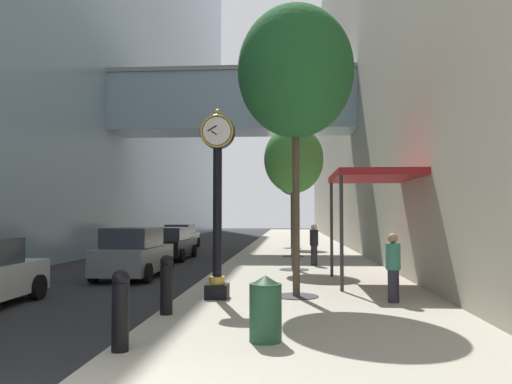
# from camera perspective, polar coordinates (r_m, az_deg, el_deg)

# --- Properties ---
(ground_plane) EXTENTS (110.00, 110.00, 0.00)m
(ground_plane) POSITION_cam_1_polar(r_m,az_deg,el_deg) (32.05, -1.17, -6.57)
(ground_plane) COLOR #262628
(ground_plane) RESTS_ON ground
(sidewalk_right) EXTENTS (6.48, 80.00, 0.14)m
(sidewalk_right) POSITION_cam_1_polar(r_m,az_deg,el_deg) (34.92, 4.60, -6.13)
(sidewalk_right) COLOR #ADA593
(sidewalk_right) RESTS_ON ground
(building_block_right) EXTENTS (9.00, 80.00, 26.18)m
(building_block_right) POSITION_cam_1_polar(r_m,az_deg,el_deg) (37.44, 16.84, 14.38)
(building_block_right) COLOR #A89E89
(building_block_right) RESTS_ON ground
(street_clock) EXTENTS (0.84, 0.55, 4.65)m
(street_clock) POSITION_cam_1_polar(r_m,az_deg,el_deg) (12.36, -4.40, -0.17)
(street_clock) COLOR black
(street_clock) RESTS_ON sidewalk_right
(bollard_nearest) EXTENTS (0.27, 0.27, 1.21)m
(bollard_nearest) POSITION_cam_1_polar(r_m,az_deg,el_deg) (7.92, -15.12, -12.62)
(bollard_nearest) COLOR black
(bollard_nearest) RESTS_ON sidewalk_right
(bollard_second) EXTENTS (0.27, 0.27, 1.21)m
(bollard_second) POSITION_cam_1_polar(r_m,az_deg,el_deg) (10.59, -10.12, -10.14)
(bollard_second) COLOR black
(bollard_second) RESTS_ON sidewalk_right
(street_tree_near) EXTENTS (2.95, 2.95, 7.38)m
(street_tree_near) POSITION_cam_1_polar(r_m,az_deg,el_deg) (13.16, 4.51, 13.40)
(street_tree_near) COLOR #333335
(street_tree_near) RESTS_ON sidewalk_right
(street_tree_mid_near) EXTENTS (2.23, 2.23, 5.43)m
(street_tree_mid_near) POSITION_cam_1_polar(r_m,az_deg,el_deg) (18.99, 4.30, 3.65)
(street_tree_mid_near) COLOR #333335
(street_tree_mid_near) RESTS_ON sidewalk_right
(street_tree_mid_far) EXTENTS (1.83, 1.83, 5.90)m
(street_tree_mid_far) POSITION_cam_1_polar(r_m,az_deg,el_deg) (25.26, 4.17, 3.58)
(street_tree_mid_far) COLOR #333335
(street_tree_mid_far) RESTS_ON sidewalk_right
(street_tree_far) EXTENTS (1.96, 1.96, 5.55)m
(street_tree_far) POSITION_cam_1_polar(r_m,az_deg,el_deg) (31.43, 4.10, 1.60)
(street_tree_far) COLOR #333335
(street_tree_far) RESTS_ON sidewalk_right
(trash_bin) EXTENTS (0.53, 0.53, 1.05)m
(trash_bin) POSITION_cam_1_polar(r_m,az_deg,el_deg) (8.26, 1.08, -12.97)
(trash_bin) COLOR #234C33
(trash_bin) RESTS_ON sidewalk_right
(pedestrian_walking) EXTENTS (0.44, 0.44, 1.70)m
(pedestrian_walking) POSITION_cam_1_polar(r_m,az_deg,el_deg) (20.60, 6.60, -5.79)
(pedestrian_walking) COLOR #23232D
(pedestrian_walking) RESTS_ON sidewalk_right
(pedestrian_by_clock) EXTENTS (0.46, 0.46, 1.60)m
(pedestrian_by_clock) POSITION_cam_1_polar(r_m,az_deg,el_deg) (12.23, 15.30, -8.10)
(pedestrian_by_clock) COLOR #23232D
(pedestrian_by_clock) RESTS_ON sidewalk_right
(storefront_awning) EXTENTS (2.40, 3.60, 3.30)m
(storefront_awning) POSITION_cam_1_polar(r_m,az_deg,el_deg) (15.46, 13.01, 1.56)
(storefront_awning) COLOR maroon
(storefront_awning) RESTS_ON sidewalk_right
(car_white_near) EXTENTS (2.01, 4.04, 1.58)m
(car_white_near) POSITION_cam_1_polar(r_m,az_deg,el_deg) (33.86, -8.54, -5.03)
(car_white_near) COLOR silver
(car_white_near) RESTS_ON ground
(car_black_mid) EXTENTS (2.04, 4.56, 1.58)m
(car_black_mid) POSITION_cam_1_polar(r_m,az_deg,el_deg) (25.18, -9.76, -5.81)
(car_black_mid) COLOR black
(car_black_mid) RESTS_ON ground
(car_grey_trailing) EXTENTS (2.01, 4.07, 1.75)m
(car_grey_trailing) POSITION_cam_1_polar(r_m,az_deg,el_deg) (18.03, -13.69, -6.81)
(car_grey_trailing) COLOR slate
(car_grey_trailing) RESTS_ON ground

